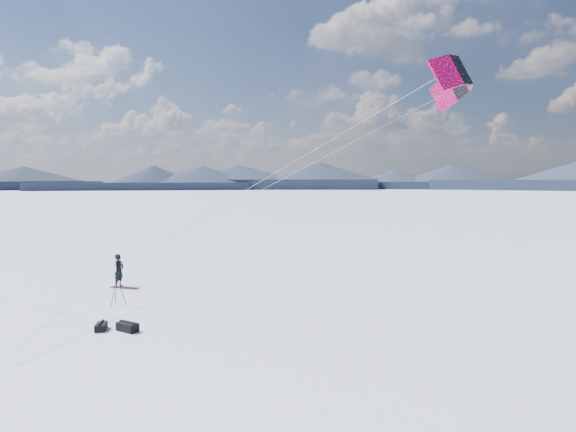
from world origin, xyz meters
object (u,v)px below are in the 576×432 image
Objects in this scene: tripod at (117,284)px; gear_bag_a at (127,327)px; snowboard at (125,288)px; snowkiter at (119,287)px; gear_bag_b at (101,326)px.

gear_bag_a is at bearing -70.41° from tripod.
gear_bag_a is at bearing -56.36° from snowboard.
snowkiter is at bearing 103.50° from tripod.
tripod reaches higher than snowboard.
snowkiter is 1.17× the size of tripod.
snowkiter is 2.26× the size of gear_bag_b.
snowboard is 2.03× the size of gear_bag_b.
tripod is at bearing 146.30° from gear_bag_a.
gear_bag_a is 1.12× the size of gear_bag_b.
tripod is at bearing -145.32° from snowkiter.
tripod is at bearing -178.61° from gear_bag_b.
tripod reaches higher than snowkiter.
snowkiter reaches higher than gear_bag_b.
tripod is (2.46, -2.60, 0.95)m from snowboard.
tripod is 1.73× the size of gear_bag_a.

